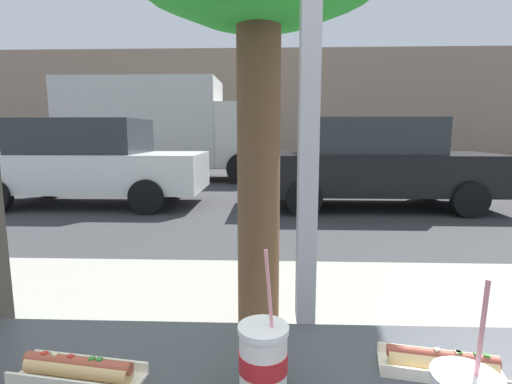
# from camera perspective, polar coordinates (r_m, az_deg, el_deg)

# --- Properties ---
(ground_plane) EXTENTS (60.00, 60.00, 0.00)m
(ground_plane) POSITION_cam_1_polar(r_m,az_deg,el_deg) (9.08, 2.77, -0.65)
(ground_plane) COLOR #38383A
(sidewalk_strip) EXTENTS (16.00, 2.80, 0.13)m
(sidewalk_strip) POSITION_cam_1_polar(r_m,az_deg,el_deg) (2.92, 4.08, -20.14)
(sidewalk_strip) COLOR #9E998E
(sidewalk_strip) RESTS_ON ground
(building_facade_far) EXTENTS (28.00, 1.20, 5.45)m
(building_facade_far) POSITION_cam_1_polar(r_m,az_deg,el_deg) (19.86, 2.51, 12.30)
(building_facade_far) COLOR gray
(building_facade_far) RESTS_ON ground
(soda_cup_right) EXTENTS (0.10, 0.10, 0.30)m
(soda_cup_right) POSITION_cam_1_polar(r_m,az_deg,el_deg) (0.83, 1.07, -23.34)
(soda_cup_right) COLOR white
(soda_cup_right) RESTS_ON window_counter
(hotdog_tray_near) EXTENTS (0.27, 0.14, 0.05)m
(hotdog_tray_near) POSITION_cam_1_polar(r_m,az_deg,el_deg) (1.00, 25.47, -21.62)
(hotdog_tray_near) COLOR beige
(hotdog_tray_near) RESTS_ON window_counter
(hotdog_tray_far) EXTENTS (0.29, 0.13, 0.05)m
(hotdog_tray_far) POSITION_cam_1_polar(r_m,az_deg,el_deg) (0.97, -24.60, -22.55)
(hotdog_tray_far) COLOR beige
(hotdog_tray_far) RESTS_ON window_counter
(parked_car_white) EXTENTS (4.57, 1.96, 1.74)m
(parked_car_white) POSITION_cam_1_polar(r_m,az_deg,el_deg) (8.61, -23.30, 4.06)
(parked_car_white) COLOR silver
(parked_car_white) RESTS_ON ground
(parked_car_black) EXTENTS (4.64, 2.07, 1.74)m
(parked_car_black) POSITION_cam_1_polar(r_m,az_deg,el_deg) (8.03, 16.66, 4.14)
(parked_car_black) COLOR black
(parked_car_black) RESTS_ON ground
(box_truck) EXTENTS (6.49, 2.44, 3.08)m
(box_truck) POSITION_cam_1_polar(r_m,az_deg,el_deg) (12.65, -13.11, 9.32)
(box_truck) COLOR beige
(box_truck) RESTS_ON ground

